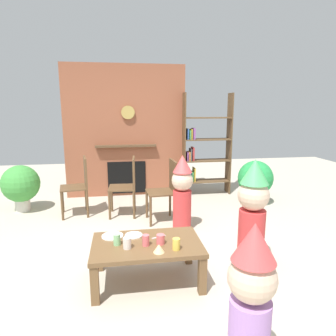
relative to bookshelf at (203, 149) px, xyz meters
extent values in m
plane|color=#BCB29E|center=(-1.13, -2.40, -0.86)|extent=(12.00, 12.00, 0.00)
cube|color=#935138|center=(-1.43, 0.20, 0.34)|extent=(2.20, 0.18, 2.40)
cube|color=black|center=(-1.43, 0.10, -0.51)|extent=(0.70, 0.02, 0.60)
cube|color=brown|center=(-1.43, 0.06, 0.09)|extent=(1.10, 0.10, 0.04)
cylinder|color=tan|center=(-1.38, 0.08, 0.69)|extent=(0.24, 0.04, 0.24)
cube|color=brown|center=(-0.36, 0.00, 0.09)|extent=(0.02, 0.28, 1.90)
cube|color=brown|center=(0.52, 0.00, 0.09)|extent=(0.02, 0.28, 1.90)
cube|color=brown|center=(0.08, 0.00, -0.61)|extent=(0.86, 0.28, 0.02)
cube|color=brown|center=(0.08, 0.00, -0.21)|extent=(0.86, 0.28, 0.02)
cube|color=brown|center=(0.08, 0.00, 0.19)|extent=(0.86, 0.28, 0.02)
cube|color=brown|center=(0.08, 0.00, 0.59)|extent=(0.86, 0.28, 0.02)
cube|color=#B23333|center=(-0.30, 0.00, -0.48)|extent=(0.04, 0.20, 0.25)
cube|color=#3359A5|center=(-0.24, 0.00, -0.49)|extent=(0.03, 0.20, 0.22)
cube|color=#3F8C4C|center=(-0.20, 0.00, -0.51)|extent=(0.03, 0.20, 0.18)
cube|color=gold|center=(-0.16, 0.00, -0.48)|extent=(0.02, 0.20, 0.26)
cube|color=#8C4C99|center=(-0.30, 0.00, -0.12)|extent=(0.02, 0.20, 0.17)
cube|color=#D87F3F|center=(-0.26, 0.00, -0.12)|extent=(0.02, 0.20, 0.17)
cube|color=#4C4C51|center=(-0.23, 0.00, -0.09)|extent=(0.02, 0.20, 0.23)
cube|color=#B23333|center=(-0.19, 0.00, -0.08)|extent=(0.03, 0.20, 0.25)
cube|color=#3359A5|center=(-0.30, 0.00, 0.29)|extent=(0.03, 0.20, 0.19)
cube|color=#3F8C4C|center=(-0.26, 0.00, 0.28)|extent=(0.03, 0.20, 0.16)
cube|color=gold|center=(-0.23, 0.00, 0.29)|extent=(0.02, 0.20, 0.19)
cube|color=#8C4C99|center=(-0.18, 0.00, 0.30)|extent=(0.04, 0.20, 0.20)
cube|color=brown|center=(-1.31, -2.81, -0.49)|extent=(1.03, 0.64, 0.04)
cube|color=brown|center=(-1.78, -3.08, -0.68)|extent=(0.07, 0.07, 0.36)
cube|color=brown|center=(-0.84, -3.08, -0.68)|extent=(0.07, 0.07, 0.36)
cube|color=brown|center=(-1.78, -2.54, -0.68)|extent=(0.07, 0.07, 0.36)
cube|color=brown|center=(-0.84, -2.54, -0.68)|extent=(0.07, 0.07, 0.36)
cylinder|color=#8CD18C|center=(-1.58, -2.81, -0.41)|extent=(0.07, 0.07, 0.10)
cylinder|color=silver|center=(-1.49, -2.90, -0.42)|extent=(0.07, 0.07, 0.10)
cylinder|color=#E5666B|center=(-1.32, -2.87, -0.42)|extent=(0.06, 0.06, 0.10)
cylinder|color=#E5666B|center=(-1.18, -2.85, -0.42)|extent=(0.08, 0.08, 0.09)
cylinder|color=#F2CC4C|center=(-1.06, -2.99, -0.41)|extent=(0.07, 0.07, 0.10)
cylinder|color=white|center=(-1.42, -2.64, -0.46)|extent=(0.17, 0.17, 0.01)
cylinder|color=white|center=(-1.63, -2.62, -0.46)|extent=(0.21, 0.21, 0.01)
cone|color=#EAC68C|center=(-1.22, -3.01, -0.43)|extent=(0.10, 0.10, 0.08)
cube|color=silver|center=(-1.18, -2.71, -0.46)|extent=(0.15, 0.07, 0.01)
sphere|color=beige|center=(-0.80, -3.98, -0.17)|extent=(0.29, 0.29, 0.29)
cone|color=#EA4C4C|center=(-0.80, -3.98, 0.05)|extent=(0.26, 0.26, 0.23)
cylinder|color=#D13838|center=(-0.20, -2.68, -0.56)|extent=(0.27, 0.27, 0.61)
sphere|color=beige|center=(-0.20, -2.68, -0.09)|extent=(0.32, 0.32, 0.32)
cone|color=#4CB766|center=(-0.20, -2.68, 0.16)|extent=(0.29, 0.29, 0.25)
cylinder|color=#D13838|center=(-0.73, -1.64, -0.59)|extent=(0.25, 0.25, 0.55)
sphere|color=beige|center=(-0.73, -1.64, -0.17)|extent=(0.29, 0.29, 0.29)
cone|color=#EA4C4C|center=(-0.73, -1.64, 0.05)|extent=(0.26, 0.26, 0.23)
cube|color=brown|center=(-2.25, -0.83, -0.42)|extent=(0.46, 0.46, 0.02)
cube|color=brown|center=(-2.07, -0.80, -0.19)|extent=(0.09, 0.40, 0.45)
cylinder|color=brown|center=(-2.46, -0.68, -0.65)|extent=(0.04, 0.04, 0.43)
cylinder|color=brown|center=(-2.40, -1.03, -0.65)|extent=(0.04, 0.04, 0.43)
cylinder|color=brown|center=(-2.10, -0.62, -0.65)|extent=(0.04, 0.04, 0.43)
cylinder|color=brown|center=(-2.05, -0.97, -0.65)|extent=(0.04, 0.04, 0.43)
cube|color=brown|center=(-1.52, -0.95, -0.42)|extent=(0.42, 0.42, 0.02)
cube|color=brown|center=(-1.34, -0.96, -0.19)|extent=(0.05, 0.40, 0.45)
cylinder|color=brown|center=(-1.69, -0.76, -0.65)|extent=(0.04, 0.04, 0.43)
cylinder|color=brown|center=(-1.71, -1.12, -0.65)|extent=(0.04, 0.04, 0.43)
cylinder|color=brown|center=(-1.33, -0.78, -0.65)|extent=(0.04, 0.04, 0.43)
cylinder|color=brown|center=(-1.35, -1.14, -0.65)|extent=(0.04, 0.04, 0.43)
cube|color=brown|center=(-0.97, -1.29, -0.42)|extent=(0.42, 0.42, 0.02)
cube|color=brown|center=(-0.79, -1.27, -0.19)|extent=(0.06, 0.40, 0.45)
cylinder|color=brown|center=(-1.16, -1.12, -0.65)|extent=(0.04, 0.04, 0.43)
cylinder|color=brown|center=(-1.14, -1.48, -0.65)|extent=(0.04, 0.04, 0.43)
cylinder|color=brown|center=(-0.80, -1.09, -0.65)|extent=(0.04, 0.04, 0.43)
cylinder|color=brown|center=(-0.78, -1.45, -0.65)|extent=(0.04, 0.04, 0.43)
cylinder|color=beige|center=(0.74, -0.73, -0.76)|extent=(0.25, 0.25, 0.20)
sphere|color=green|center=(0.74, -0.73, -0.41)|extent=(0.60, 0.60, 0.60)
cylinder|color=beige|center=(-3.11, -0.50, -0.76)|extent=(0.23, 0.23, 0.20)
sphere|color=green|center=(-3.11, -0.50, -0.41)|extent=(0.59, 0.59, 0.59)
camera|label=1|loc=(-1.52, -5.45, 0.80)|focal=32.22mm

